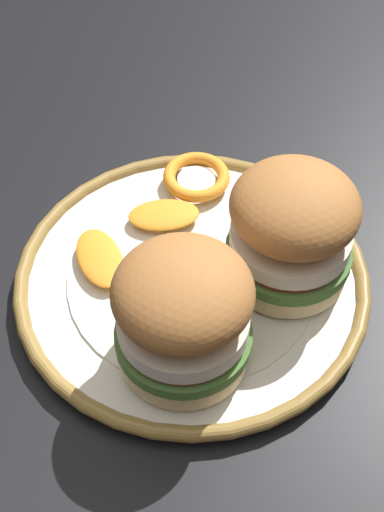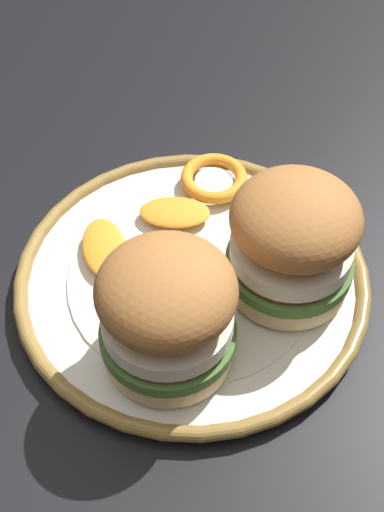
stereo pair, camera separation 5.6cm
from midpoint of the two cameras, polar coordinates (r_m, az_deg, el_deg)
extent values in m
cube|color=black|center=(0.64, -7.68, -3.44)|extent=(1.39, 1.07, 0.03)
cylinder|color=silver|center=(0.62, -2.61, -2.16)|extent=(0.26, 0.26, 0.01)
torus|color=olive|center=(0.61, -2.63, -1.82)|extent=(0.29, 0.29, 0.01)
cylinder|color=silver|center=(0.61, -2.63, -1.76)|extent=(0.20, 0.20, 0.00)
cylinder|color=beige|center=(0.61, 4.42, -0.71)|extent=(0.09, 0.09, 0.02)
cylinder|color=#477033|center=(0.59, 4.50, 0.14)|extent=(0.10, 0.10, 0.01)
cylinder|color=#BC3828|center=(0.59, 4.55, 0.64)|extent=(0.09, 0.09, 0.01)
cylinder|color=silver|center=(0.58, 4.61, 1.28)|extent=(0.09, 0.09, 0.01)
ellipsoid|color=#A36633|center=(0.56, 4.82, 3.51)|extent=(0.13, 0.13, 0.05)
cylinder|color=beige|center=(0.56, -3.54, -6.91)|extent=(0.09, 0.09, 0.02)
cylinder|color=#477033|center=(0.55, -3.61, -6.12)|extent=(0.10, 0.10, 0.01)
cylinder|color=#BC3828|center=(0.54, -3.65, -5.65)|extent=(0.09, 0.09, 0.01)
cylinder|color=silver|center=(0.53, -3.70, -5.05)|extent=(0.09, 0.09, 0.01)
ellipsoid|color=#A36633|center=(0.51, -3.89, -2.92)|extent=(0.14, 0.14, 0.05)
torus|color=orange|center=(0.68, -2.07, 5.77)|extent=(0.08, 0.08, 0.01)
cylinder|color=#F4E5C6|center=(0.68, -2.06, 5.54)|extent=(0.03, 0.03, 0.00)
ellipsoid|color=orange|center=(0.62, -9.46, -0.29)|extent=(0.05, 0.07, 0.01)
ellipsoid|color=orange|center=(0.65, -4.60, 2.92)|extent=(0.06, 0.04, 0.01)
camera|label=1|loc=(0.03, -92.73, -3.28)|focal=53.88mm
camera|label=2|loc=(0.03, 87.27, 3.28)|focal=53.88mm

